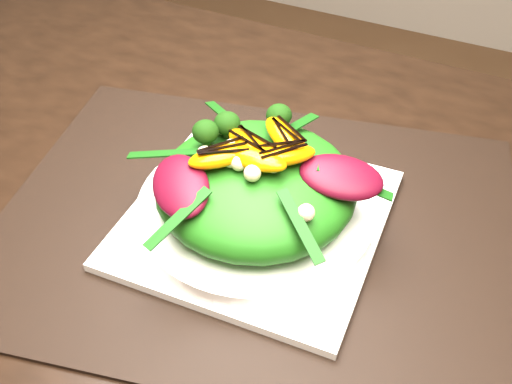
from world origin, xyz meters
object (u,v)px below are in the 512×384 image
at_px(salad_bowl, 256,209).
at_px(placemat, 256,223).
at_px(orange_segment, 253,131).
at_px(plate_base, 256,218).
at_px(lettuce_mound, 256,186).
at_px(dining_table, 321,274).

bearing_deg(salad_bowl, placemat, 0.00).
distance_m(salad_bowl, orange_segment, 0.09).
height_order(plate_base, lettuce_mound, lettuce_mound).
relative_size(placemat, orange_segment, 8.06).
height_order(plate_base, salad_bowl, salad_bowl).
relative_size(placemat, plate_base, 2.12).
height_order(dining_table, plate_base, dining_table).
bearing_deg(dining_table, orange_segment, 153.85).
xyz_separation_m(dining_table, lettuce_mound, (-0.09, 0.02, 0.08)).
bearing_deg(lettuce_mound, plate_base, 90.00).
distance_m(dining_table, orange_segment, 0.17).
xyz_separation_m(salad_bowl, lettuce_mound, (0.00, 0.00, 0.03)).
xyz_separation_m(placemat, orange_segment, (-0.02, 0.03, 0.10)).
height_order(placemat, orange_segment, orange_segment).
bearing_deg(placemat, salad_bowl, 0.00).
relative_size(dining_table, placemat, 2.84).
bearing_deg(orange_segment, plate_base, -58.97).
bearing_deg(dining_table, placemat, 167.67).
distance_m(salad_bowl, lettuce_mound, 0.03).
height_order(placemat, lettuce_mound, lettuce_mound).
distance_m(plate_base, orange_segment, 0.10).
bearing_deg(orange_segment, salad_bowl, -58.97).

